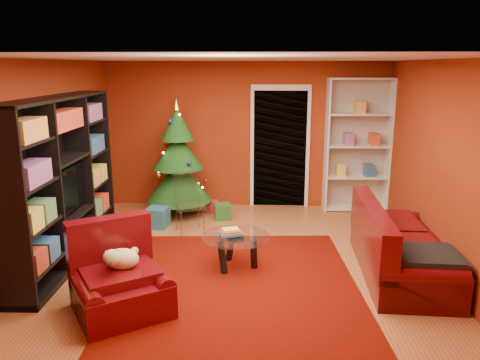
{
  "coord_description": "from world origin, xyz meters",
  "views": [
    {
      "loc": [
        0.31,
        -5.59,
        2.52
      ],
      "look_at": [
        0.0,
        0.4,
        1.05
      ],
      "focal_mm": 35.0,
      "sensor_mm": 36.0,
      "label": 1
    }
  ],
  "objects_px": {
    "rug": "(237,286)",
    "media_unit": "(62,181)",
    "gift_box_teal": "(158,217)",
    "coffee_table": "(236,251)",
    "white_bookshelf": "(358,146)",
    "armchair": "(120,278)",
    "christmas_tree": "(178,159)",
    "dog": "(123,259)",
    "gift_box_red": "(212,207)",
    "gift_box_green": "(223,211)",
    "sofa": "(402,240)",
    "acrylic_chair": "(190,206)"
  },
  "relations": [
    {
      "from": "rug",
      "to": "media_unit",
      "type": "bearing_deg",
      "value": 163.17
    },
    {
      "from": "gift_box_teal",
      "to": "coffee_table",
      "type": "bearing_deg",
      "value": -48.17
    },
    {
      "from": "white_bookshelf",
      "to": "armchair",
      "type": "bearing_deg",
      "value": -130.11
    },
    {
      "from": "christmas_tree",
      "to": "coffee_table",
      "type": "relative_size",
      "value": 2.33
    },
    {
      "from": "dog",
      "to": "coffee_table",
      "type": "relative_size",
      "value": 0.47
    },
    {
      "from": "rug",
      "to": "coffee_table",
      "type": "distance_m",
      "value": 0.57
    },
    {
      "from": "white_bookshelf",
      "to": "coffee_table",
      "type": "bearing_deg",
      "value": -127.85
    },
    {
      "from": "coffee_table",
      "to": "gift_box_red",
      "type": "bearing_deg",
      "value": 103.4
    },
    {
      "from": "gift_box_green",
      "to": "gift_box_red",
      "type": "distance_m",
      "value": 0.42
    },
    {
      "from": "gift_box_green",
      "to": "coffee_table",
      "type": "bearing_deg",
      "value": -80.24
    },
    {
      "from": "gift_box_red",
      "to": "dog",
      "type": "height_order",
      "value": "dog"
    },
    {
      "from": "christmas_tree",
      "to": "gift_box_red",
      "type": "xyz_separation_m",
      "value": [
        0.56,
        0.12,
        -0.87
      ]
    },
    {
      "from": "media_unit",
      "to": "sofa",
      "type": "xyz_separation_m",
      "value": [
        4.29,
        -0.22,
        -0.63
      ]
    },
    {
      "from": "armchair",
      "to": "coffee_table",
      "type": "distance_m",
      "value": 1.63
    },
    {
      "from": "rug",
      "to": "gift_box_teal",
      "type": "relative_size",
      "value": 10.23
    },
    {
      "from": "coffee_table",
      "to": "acrylic_chair",
      "type": "height_order",
      "value": "acrylic_chair"
    },
    {
      "from": "media_unit",
      "to": "coffee_table",
      "type": "xyz_separation_m",
      "value": [
        2.24,
        -0.17,
        -0.85
      ]
    },
    {
      "from": "media_unit",
      "to": "acrylic_chair",
      "type": "height_order",
      "value": "media_unit"
    },
    {
      "from": "media_unit",
      "to": "gift_box_teal",
      "type": "distance_m",
      "value": 1.85
    },
    {
      "from": "white_bookshelf",
      "to": "acrylic_chair",
      "type": "distance_m",
      "value": 3.16
    },
    {
      "from": "media_unit",
      "to": "white_bookshelf",
      "type": "xyz_separation_m",
      "value": [
        4.22,
        2.45,
        0.08
      ]
    },
    {
      "from": "christmas_tree",
      "to": "gift_box_teal",
      "type": "bearing_deg",
      "value": -108.18
    },
    {
      "from": "gift_box_red",
      "to": "dog",
      "type": "distance_m",
      "value": 3.49
    },
    {
      "from": "christmas_tree",
      "to": "gift_box_red",
      "type": "bearing_deg",
      "value": 11.91
    },
    {
      "from": "gift_box_teal",
      "to": "media_unit",
      "type": "bearing_deg",
      "value": -124.02
    },
    {
      "from": "media_unit",
      "to": "armchair",
      "type": "xyz_separation_m",
      "value": [
        1.12,
        -1.33,
        -0.69
      ]
    },
    {
      "from": "gift_box_teal",
      "to": "armchair",
      "type": "height_order",
      "value": "armchair"
    },
    {
      "from": "sofa",
      "to": "coffee_table",
      "type": "height_order",
      "value": "sofa"
    },
    {
      "from": "gift_box_red",
      "to": "acrylic_chair",
      "type": "xyz_separation_m",
      "value": [
        -0.23,
        -1.03,
        0.32
      ]
    },
    {
      "from": "gift_box_green",
      "to": "armchair",
      "type": "height_order",
      "value": "armchair"
    },
    {
      "from": "sofa",
      "to": "media_unit",
      "type": "bearing_deg",
      "value": 89.29
    },
    {
      "from": "acrylic_chair",
      "to": "gift_box_teal",
      "type": "bearing_deg",
      "value": 138.23
    },
    {
      "from": "media_unit",
      "to": "gift_box_teal",
      "type": "relative_size",
      "value": 8.78
    },
    {
      "from": "white_bookshelf",
      "to": "dog",
      "type": "xyz_separation_m",
      "value": [
        -3.09,
        -3.72,
        -0.59
      ]
    },
    {
      "from": "gift_box_red",
      "to": "christmas_tree",
      "type": "bearing_deg",
      "value": -168.09
    },
    {
      "from": "gift_box_red",
      "to": "white_bookshelf",
      "type": "distance_m",
      "value": 2.76
    },
    {
      "from": "christmas_tree",
      "to": "dog",
      "type": "bearing_deg",
      "value": -89.92
    },
    {
      "from": "armchair",
      "to": "sofa",
      "type": "distance_m",
      "value": 3.36
    },
    {
      "from": "gift_box_red",
      "to": "acrylic_chair",
      "type": "bearing_deg",
      "value": -102.66
    },
    {
      "from": "media_unit",
      "to": "gift_box_green",
      "type": "relative_size",
      "value": 10.82
    },
    {
      "from": "gift_box_teal",
      "to": "gift_box_green",
      "type": "relative_size",
      "value": 1.23
    },
    {
      "from": "rug",
      "to": "armchair",
      "type": "xyz_separation_m",
      "value": [
        -1.17,
        -0.64,
        0.37
      ]
    },
    {
      "from": "gift_box_green",
      "to": "acrylic_chair",
      "type": "height_order",
      "value": "acrylic_chair"
    },
    {
      "from": "gift_box_green",
      "to": "sofa",
      "type": "xyz_separation_m",
      "value": [
        2.39,
        -2.01,
        0.31
      ]
    },
    {
      "from": "acrylic_chair",
      "to": "media_unit",
      "type": "bearing_deg",
      "value": -163.42
    },
    {
      "from": "armchair",
      "to": "christmas_tree",
      "type": "bearing_deg",
      "value": 56.92
    },
    {
      "from": "armchair",
      "to": "gift_box_green",
      "type": "bearing_deg",
      "value": 42.96
    },
    {
      "from": "christmas_tree",
      "to": "sofa",
      "type": "height_order",
      "value": "christmas_tree"
    },
    {
      "from": "media_unit",
      "to": "rug",
      "type": "bearing_deg",
      "value": -18.09
    },
    {
      "from": "media_unit",
      "to": "gift_box_teal",
      "type": "height_order",
      "value": "media_unit"
    }
  ]
}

